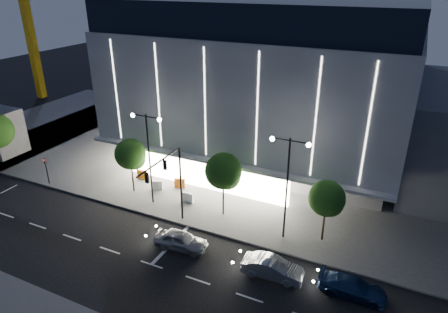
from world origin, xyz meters
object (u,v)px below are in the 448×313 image
at_px(car_second, 272,268).
at_px(barrier_d, 188,197).
at_px(street_lamp_west, 148,146).
at_px(barrier_b, 157,185).
at_px(traffic_mast, 171,177).
at_px(barrier_a, 142,175).
at_px(car_third, 353,287).
at_px(ped_signal_far, 46,168).
at_px(tree_left, 131,156).
at_px(tree_right, 327,200).
at_px(street_lamp_east, 288,175).
at_px(tree_mid, 224,173).
at_px(car_lead, 181,240).
at_px(barrier_c, 180,183).

xyz_separation_m(car_second, barrier_d, (-10.64, 6.23, -0.09)).
distance_m(street_lamp_west, barrier_b, 5.83).
bearing_deg(car_second, street_lamp_west, 67.16).
distance_m(traffic_mast, barrier_a, 10.85).
bearing_deg(car_third, ped_signal_far, 83.78).
distance_m(street_lamp_west, barrier_d, 6.29).
distance_m(barrier_a, barrier_b, 3.08).
relative_size(ped_signal_far, barrier_d, 2.73).
bearing_deg(street_lamp_west, barrier_d, 25.32).
xyz_separation_m(tree_left, tree_right, (19.00, -0.00, -0.15)).
xyz_separation_m(street_lamp_east, tree_left, (-15.97, 1.02, -1.92)).
bearing_deg(tree_mid, barrier_a, 167.03).
bearing_deg(ped_signal_far, tree_mid, 7.55).
xyz_separation_m(ped_signal_far, car_second, (25.69, -3.29, -1.15)).
bearing_deg(traffic_mast, tree_right, 17.02).
xyz_separation_m(car_lead, barrier_c, (-5.15, 8.37, -0.10)).
xyz_separation_m(barrier_a, barrier_c, (4.62, 0.07, 0.00)).
distance_m(street_lamp_east, barrier_a, 17.94).
distance_m(car_second, car_third, 5.57).
bearing_deg(street_lamp_east, car_third, -34.07).
bearing_deg(car_second, barrier_c, 53.36).
bearing_deg(tree_left, tree_mid, 0.00).
xyz_separation_m(street_lamp_east, car_lead, (-7.00, -4.79, -5.21)).
bearing_deg(traffic_mast, tree_left, 152.16).
xyz_separation_m(tree_left, barrier_a, (-0.80, 2.49, -3.38)).
xyz_separation_m(ped_signal_far, car_third, (31.23, -2.71, -1.22)).
distance_m(traffic_mast, barrier_b, 8.23).
bearing_deg(barrier_d, traffic_mast, -76.51).
relative_size(traffic_mast, tree_mid, 1.15).
bearing_deg(car_second, traffic_mast, 74.05).
bearing_deg(car_second, barrier_d, 56.09).
xyz_separation_m(street_lamp_east, car_second, (0.69, -4.79, -5.22)).
relative_size(street_lamp_west, barrier_a, 8.18).
height_order(ped_signal_far, barrier_b, ped_signal_far).
relative_size(street_lamp_east, barrier_a, 8.18).
distance_m(barrier_b, barrier_c, 2.30).
relative_size(street_lamp_west, ped_signal_far, 3.00).
bearing_deg(car_lead, tree_left, 51.32).
height_order(ped_signal_far, car_lead, ped_signal_far).
xyz_separation_m(car_third, barrier_d, (-16.18, 5.66, -0.01)).
height_order(car_third, barrier_d, car_third).
relative_size(tree_mid, barrier_b, 5.59).
distance_m(car_third, barrier_a, 24.27).
bearing_deg(tree_right, barrier_d, 178.14).
bearing_deg(tree_right, car_lead, -149.91).
bearing_deg(ped_signal_far, car_lead, -10.35).
bearing_deg(tree_right, ped_signal_far, -174.86).
bearing_deg(car_lead, street_lamp_west, 45.64).
bearing_deg(barrier_b, tree_left, -174.38).
xyz_separation_m(ped_signal_far, tree_left, (9.03, 2.52, 2.15)).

